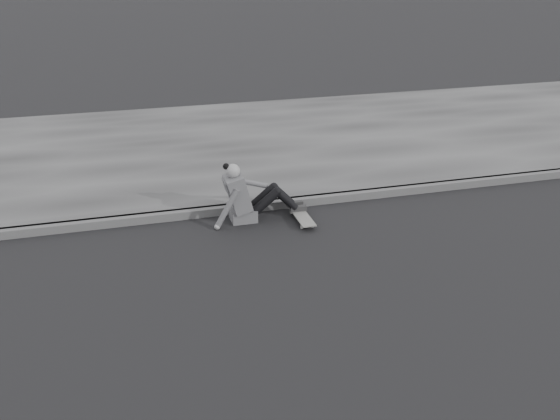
# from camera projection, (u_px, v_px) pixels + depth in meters

# --- Properties ---
(ground) EXTENTS (80.00, 80.00, 0.00)m
(ground) POSITION_uv_depth(u_px,v_px,m) (488.00, 272.00, 7.58)
(ground) COLOR black
(ground) RESTS_ON ground
(curb) EXTENTS (24.00, 0.16, 0.12)m
(curb) POSITION_uv_depth(u_px,v_px,m) (397.00, 191.00, 9.83)
(curb) COLOR #4D4D4D
(curb) RESTS_ON ground
(sidewalk) EXTENTS (24.00, 6.00, 0.12)m
(sidewalk) POSITION_uv_depth(u_px,v_px,m) (332.00, 137.00, 12.50)
(sidewalk) COLOR #3E3E3E
(sidewalk) RESTS_ON ground
(skateboard) EXTENTS (0.20, 0.78, 0.09)m
(skateboard) POSITION_uv_depth(u_px,v_px,m) (302.00, 216.00, 8.92)
(skateboard) COLOR #A9A9A3
(skateboard) RESTS_ON ground
(seated_woman) EXTENTS (1.38, 0.46, 0.88)m
(seated_woman) POSITION_uv_depth(u_px,v_px,m) (247.00, 196.00, 8.84)
(seated_woman) COLOR #525255
(seated_woman) RESTS_ON ground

